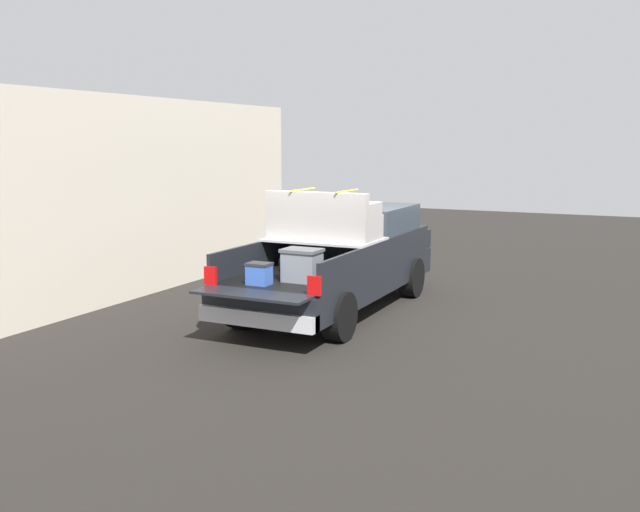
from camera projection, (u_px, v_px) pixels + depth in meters
name	position (u px, v px, depth m)	size (l,w,h in m)	color
ground_plane	(334.00, 311.00, 12.92)	(40.00, 40.00, 0.00)	black
pickup_truck	(342.00, 257.00, 13.08)	(6.05, 2.06, 2.23)	black
building_facade	(128.00, 198.00, 13.79)	(11.77, 0.36, 3.92)	beige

